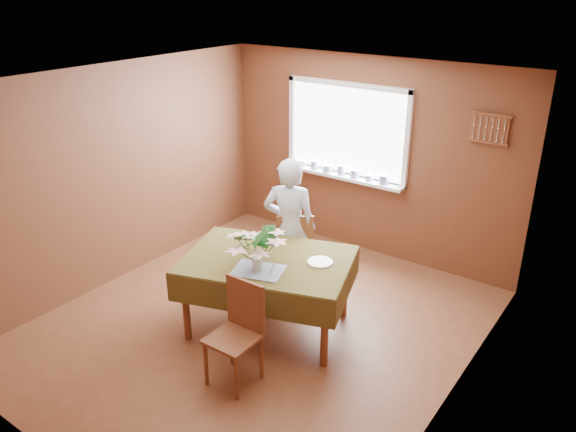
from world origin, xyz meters
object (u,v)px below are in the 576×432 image
Objects in this scene: seated_woman at (290,228)px; flower_bouquet at (257,243)px; dining_table at (267,267)px; chair_far at (295,248)px; chair_near at (239,328)px.

flower_bouquet is at bearing 83.97° from seated_woman.
dining_table is 3.75× the size of flower_bouquet.
flower_bouquet reaches higher than chair_far.
seated_woman is (-0.51, 1.48, 0.28)m from chair_near.
flower_bouquet is (0.30, -1.03, 0.55)m from chair_far.
dining_table is at bearing 84.77° from seated_woman.
chair_near is at bearing 85.23° from seated_woman.
dining_table is at bearing 105.13° from flower_bouquet.
chair_far is at bearing 106.00° from flower_bouquet.
chair_far is 1.21m from flower_bouquet.
chair_near is (0.50, -1.56, -0.00)m from chair_far.
flower_bouquet is (-0.21, 0.53, 0.56)m from chair_near.
flower_bouquet is (0.30, -0.94, 0.27)m from seated_woman.
chair_far is 0.60× the size of seated_woman.
flower_bouquet is at bearing 110.46° from chair_near.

